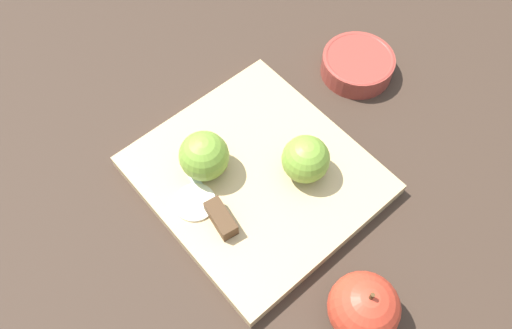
{
  "coord_description": "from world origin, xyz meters",
  "views": [
    {
      "loc": [
        -0.28,
        0.22,
        0.66
      ],
      "look_at": [
        0.0,
        0.0,
        0.04
      ],
      "focal_mm": 35.0,
      "sensor_mm": 36.0,
      "label": 1
    }
  ],
  "objects_px": {
    "apple_half_right": "(204,156)",
    "apple_whole": "(364,308)",
    "apple_half_left": "(306,159)",
    "knife": "(219,215)",
    "bowl": "(358,64)"
  },
  "relations": [
    {
      "from": "apple_half_left",
      "to": "apple_whole",
      "type": "relative_size",
      "value": 0.68
    },
    {
      "from": "apple_half_right",
      "to": "knife",
      "type": "xyz_separation_m",
      "value": [
        -0.08,
        0.03,
        -0.03
      ]
    },
    {
      "from": "apple_whole",
      "to": "bowl",
      "type": "xyz_separation_m",
      "value": [
        0.3,
        -0.29,
        -0.02
      ]
    },
    {
      "from": "apple_half_right",
      "to": "apple_whole",
      "type": "xyz_separation_m",
      "value": [
        -0.29,
        -0.03,
        -0.01
      ]
    },
    {
      "from": "apple_half_right",
      "to": "knife",
      "type": "relative_size",
      "value": 0.5
    },
    {
      "from": "apple_half_right",
      "to": "bowl",
      "type": "relative_size",
      "value": 0.59
    },
    {
      "from": "apple_half_left",
      "to": "apple_half_right",
      "type": "xyz_separation_m",
      "value": [
        0.09,
        0.11,
        0.0
      ]
    },
    {
      "from": "apple_half_left",
      "to": "bowl",
      "type": "height_order",
      "value": "apple_half_left"
    },
    {
      "from": "apple_half_left",
      "to": "apple_whole",
      "type": "distance_m",
      "value": 0.21
    },
    {
      "from": "knife",
      "to": "bowl",
      "type": "height_order",
      "value": "knife"
    },
    {
      "from": "apple_half_left",
      "to": "knife",
      "type": "height_order",
      "value": "apple_half_left"
    },
    {
      "from": "knife",
      "to": "bowl",
      "type": "bearing_deg",
      "value": -69.57
    },
    {
      "from": "apple_half_left",
      "to": "bowl",
      "type": "xyz_separation_m",
      "value": [
        0.1,
        -0.21,
        -0.04
      ]
    },
    {
      "from": "knife",
      "to": "apple_whole",
      "type": "relative_size",
      "value": 1.41
    },
    {
      "from": "bowl",
      "to": "apple_half_left",
      "type": "bearing_deg",
      "value": 116.19
    }
  ]
}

